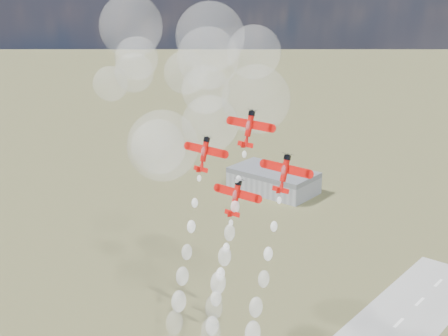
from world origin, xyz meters
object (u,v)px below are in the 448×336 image
plane_left (204,153)px  plane_right (284,172)px  plane_lead (249,128)px  hangar (273,180)px  plane_slot (236,197)px

plane_left → plane_right: same height
plane_lead → hangar: bearing=122.4°
plane_lead → plane_left: bearing=-168.3°
hangar → plane_right: plane_right is taller
plane_left → plane_slot: plane_left is taller
plane_right → plane_slot: (-12.65, -2.61, -8.46)m
plane_right → plane_slot: bearing=-168.3°
hangar → plane_left: bearing=-61.1°
plane_slot → plane_right: bearing=11.7°
plane_lead → plane_right: plane_lead is taller
plane_left → plane_right: (25.31, 0.00, 0.00)m
hangar → plane_lead: (107.78, -169.97, 83.60)m
plane_slot → plane_left: bearing=168.3°
hangar → plane_slot: plane_slot is taller
plane_slot → plane_lead: bearing=90.0°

